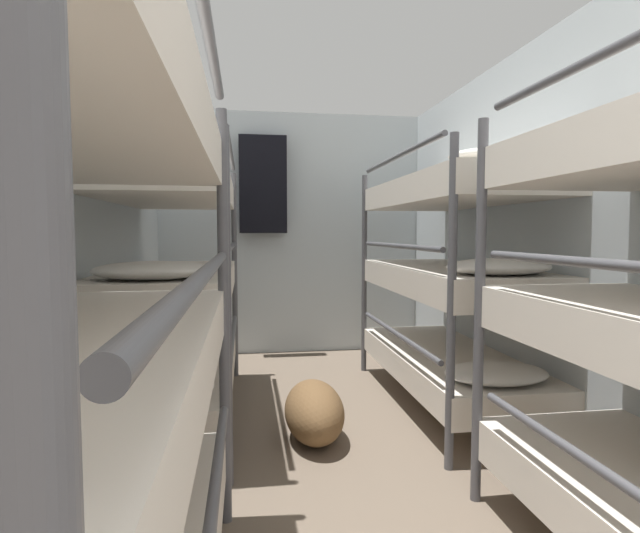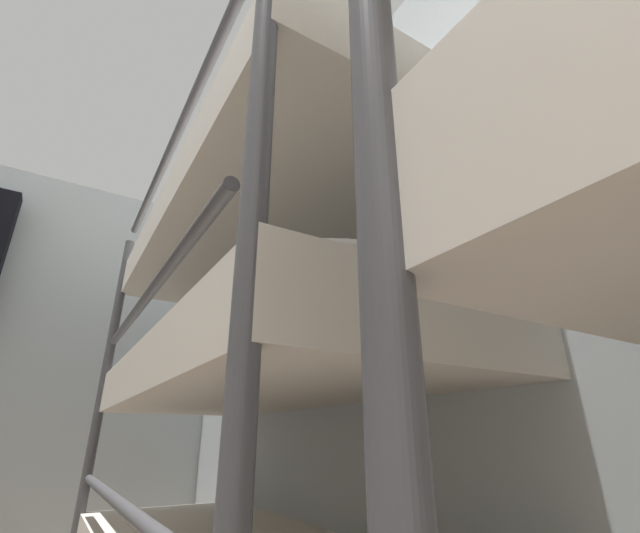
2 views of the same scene
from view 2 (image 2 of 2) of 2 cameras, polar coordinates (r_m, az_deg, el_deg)
The scene contains 2 objects.
wall_right at distance 1.18m, azimuth 29.04°, elevation 6.24°, with size 0.06×5.32×2.32m.
bunk_stack_right_far at distance 1.50m, azimuth -9.25°, elevation -13.53°, with size 0.74×1.84×1.68m.
Camera 2 is at (0.33, 2.13, 0.66)m, focal length 24.00 mm.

